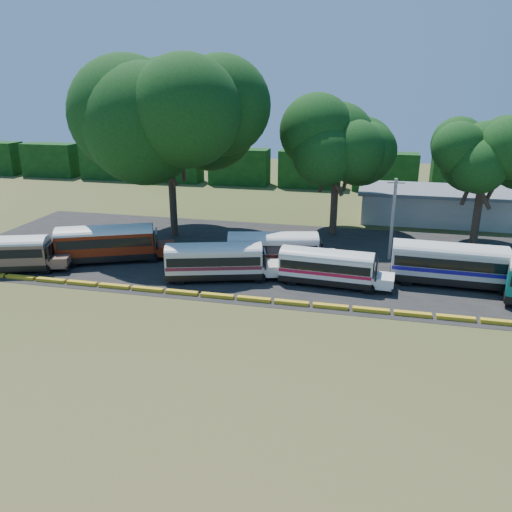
% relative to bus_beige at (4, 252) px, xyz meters
% --- Properties ---
extents(ground, '(160.00, 160.00, 0.00)m').
position_rel_bus_beige_xyz_m(ground, '(21.88, -2.30, -1.91)').
color(ground, '#2E4918').
rests_on(ground, ground).
extents(asphalt_strip, '(64.00, 24.00, 0.02)m').
position_rel_bus_beige_xyz_m(asphalt_strip, '(22.88, 9.70, -1.90)').
color(asphalt_strip, black).
rests_on(asphalt_strip, ground).
extents(curb, '(53.70, 0.45, 0.30)m').
position_rel_bus_beige_xyz_m(curb, '(21.88, -1.30, -1.76)').
color(curb, gold).
rests_on(curb, ground).
extents(terminal_building, '(19.00, 9.00, 4.00)m').
position_rel_bus_beige_xyz_m(terminal_building, '(39.88, 27.70, 0.12)').
color(terminal_building, '#B9B5A9').
rests_on(terminal_building, ground).
extents(treeline_backdrop, '(130.00, 4.00, 6.00)m').
position_rel_bus_beige_xyz_m(treeline_backdrop, '(21.88, 45.70, 1.09)').
color(treeline_backdrop, black).
rests_on(treeline_backdrop, ground).
extents(bus_beige, '(10.39, 5.53, 3.33)m').
position_rel_bus_beige_xyz_m(bus_beige, '(0.00, 0.00, 0.00)').
color(bus_beige, black).
rests_on(bus_beige, ground).
extents(bus_red, '(11.09, 6.78, 3.59)m').
position_rel_bus_beige_xyz_m(bus_red, '(7.81, 4.65, 0.15)').
color(bus_red, black).
rests_on(bus_red, ground).
extents(bus_cream_west, '(10.37, 5.21, 3.31)m').
position_rel_bus_beige_xyz_m(bus_cream_west, '(19.21, 2.42, -0.04)').
color(bus_cream_west, black).
rests_on(bus_cream_west, ground).
extents(bus_cream_east, '(10.43, 4.74, 3.33)m').
position_rel_bus_beige_xyz_m(bus_cream_east, '(23.52, 6.76, -0.03)').
color(bus_cream_east, black).
rests_on(bus_cream_east, ground).
extents(bus_white_red, '(9.66, 3.01, 3.13)m').
position_rel_bus_beige_xyz_m(bus_white_red, '(28.78, 3.35, -0.14)').
color(bus_white_red, black).
rests_on(bus_white_red, ground).
extents(bus_white_blue, '(11.31, 3.24, 3.68)m').
position_rel_bus_beige_xyz_m(bus_white_blue, '(38.75, 5.65, 0.17)').
color(bus_white_blue, black).
rests_on(bus_white_blue, ground).
extents(tree_west, '(15.69, 15.69, 18.92)m').
position_rel_bus_beige_xyz_m(tree_west, '(10.55, 14.29, 11.24)').
color(tree_west, '#36281B').
rests_on(tree_west, ground).
extents(tree_center, '(10.80, 10.80, 14.52)m').
position_rel_bus_beige_xyz_m(tree_center, '(27.89, 19.01, 8.60)').
color(tree_center, '#36281B').
rests_on(tree_center, ground).
extents(tree_east, '(8.88, 8.88, 12.84)m').
position_rel_bus_beige_xyz_m(tree_east, '(42.76, 18.06, 7.61)').
color(tree_east, '#36281B').
rests_on(tree_east, ground).
extents(utility_pole, '(1.60, 0.30, 7.93)m').
position_rel_bus_beige_xyz_m(utility_pole, '(33.99, 11.31, 2.17)').
color(utility_pole, gray).
rests_on(utility_pole, ground).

